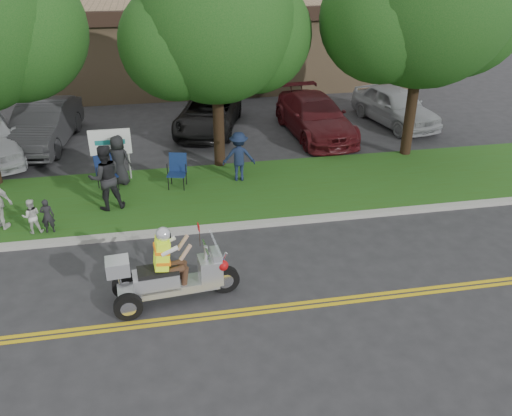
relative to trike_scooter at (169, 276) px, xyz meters
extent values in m
plane|color=#28282B|center=(1.45, -0.19, -0.64)|extent=(120.00, 120.00, 0.00)
cube|color=gold|center=(1.45, -0.77, -0.63)|extent=(60.00, 0.10, 0.01)
cube|color=gold|center=(1.45, -0.61, -0.63)|extent=(60.00, 0.10, 0.01)
cube|color=#A8A89E|center=(1.45, 2.86, -0.58)|extent=(60.00, 0.25, 0.12)
cube|color=#2A5216|center=(1.45, 5.01, -0.58)|extent=(60.00, 4.00, 0.10)
cube|color=#9E7F5B|center=(3.45, 18.81, 1.36)|extent=(18.00, 8.00, 4.00)
cube|color=black|center=(3.45, 14.76, 3.06)|extent=(18.00, 0.30, 0.60)
sphere|color=#154714|center=(-3.70, 7.11, 3.96)|extent=(4.05, 4.05, 4.05)
cylinder|color=#332114|center=(1.95, 7.01, 1.46)|extent=(0.36, 0.36, 4.20)
sphere|color=#154714|center=(1.95, 7.01, 4.01)|extent=(4.80, 4.80, 4.80)
sphere|color=#154714|center=(3.15, 7.31, 3.56)|extent=(3.60, 3.60, 3.60)
sphere|color=#154714|center=(0.75, 6.81, 3.49)|extent=(3.36, 3.36, 3.36)
cylinder|color=#332114|center=(8.45, 6.81, 1.74)|extent=(0.36, 0.36, 4.76)
sphere|color=#154714|center=(9.85, 7.11, 4.12)|extent=(4.20, 4.20, 4.20)
sphere|color=#154714|center=(7.05, 6.61, 4.04)|extent=(3.92, 3.92, 3.92)
cylinder|color=silver|center=(-1.95, 6.41, -0.09)|extent=(0.06, 0.06, 1.10)
cylinder|color=silver|center=(-0.95, 6.41, -0.09)|extent=(0.06, 0.06, 1.10)
cube|color=white|center=(-1.45, 6.41, 0.71)|extent=(1.25, 0.06, 0.80)
cylinder|color=black|center=(1.20, 0.11, -0.32)|extent=(0.64, 0.20, 0.63)
cylinder|color=black|center=(-0.87, -0.45, -0.34)|extent=(0.60, 0.21, 0.59)
cylinder|color=black|center=(-0.93, 0.30, -0.34)|extent=(0.60, 0.21, 0.59)
cube|color=#B9BCC4|center=(0.05, 0.01, -0.28)|extent=(2.04, 0.66, 0.19)
cube|color=#B9BCC4|center=(-0.27, -0.02, -0.06)|extent=(0.99, 0.57, 0.37)
cube|color=black|center=(-0.22, -0.02, 0.17)|extent=(0.88, 0.51, 0.11)
cube|color=#B9BCC4|center=(0.89, 0.08, 0.00)|extent=(0.52, 0.55, 0.58)
cube|color=silver|center=(1.03, 0.09, 0.61)|extent=(0.24, 0.50, 0.51)
cube|color=#B9BCC4|center=(-1.00, -0.09, 0.42)|extent=(0.51, 0.48, 0.32)
sphere|color=#B20C0F|center=(1.14, -0.05, 0.19)|extent=(0.23, 0.23, 0.23)
cube|color=#CBFA1A|center=(-0.10, -0.01, 0.59)|extent=(0.40, 0.45, 0.69)
sphere|color=silver|center=(-0.04, 0.00, 1.03)|extent=(0.31, 0.31, 0.31)
cylinder|color=black|center=(0.18, 5.32, -0.32)|extent=(0.03, 0.03, 0.43)
cylinder|color=black|center=(0.63, 5.20, -0.32)|extent=(0.03, 0.03, 0.43)
cylinder|color=black|center=(0.29, 5.73, -0.32)|extent=(0.03, 0.03, 0.43)
cylinder|color=black|center=(0.74, 5.61, -0.32)|extent=(0.03, 0.03, 0.43)
cube|color=navy|center=(0.46, 5.47, -0.09)|extent=(0.64, 0.60, 0.04)
cube|color=navy|center=(0.52, 5.69, 0.20)|extent=(0.56, 0.29, 0.58)
cylinder|color=black|center=(-1.74, 5.42, -0.31)|extent=(0.03, 0.03, 0.43)
cylinder|color=black|center=(-1.30, 5.59, -0.31)|extent=(0.03, 0.03, 0.43)
cylinder|color=black|center=(-1.89, 5.83, -0.31)|extent=(0.03, 0.03, 0.43)
cylinder|color=black|center=(-1.45, 6.00, -0.31)|extent=(0.03, 0.03, 0.43)
cube|color=#0E1C44|center=(-1.59, 5.71, -0.09)|extent=(0.68, 0.66, 0.04)
cube|color=#0E1C44|center=(-1.68, 5.93, 0.21)|extent=(0.56, 0.35, 0.59)
imported|color=black|center=(-1.52, 4.46, 0.41)|extent=(1.05, 0.90, 1.88)
imported|color=#15203B|center=(2.39, 5.69, 0.25)|extent=(1.06, 0.68, 1.56)
imported|color=black|center=(-1.23, 6.07, 0.24)|extent=(0.89, 0.75, 1.55)
imported|color=black|center=(-2.96, 3.36, -0.06)|extent=(0.35, 0.24, 0.95)
imported|color=silver|center=(-3.36, 3.41, -0.06)|extent=(0.51, 0.42, 0.95)
imported|color=#2A2A2D|center=(-4.05, 10.18, 0.16)|extent=(2.33, 5.00, 1.59)
imported|color=black|center=(1.96, 10.74, 0.01)|extent=(3.34, 5.06, 1.29)
imported|color=#4E1216|center=(5.92, 9.48, 0.09)|extent=(2.44, 5.17, 1.46)
imported|color=#9A9DA0|center=(9.45, 10.15, 0.11)|extent=(2.65, 4.65, 1.49)
camera|label=1|loc=(0.09, -9.62, 6.60)|focal=38.00mm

